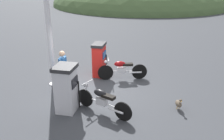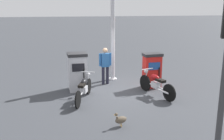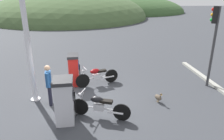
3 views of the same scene
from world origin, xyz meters
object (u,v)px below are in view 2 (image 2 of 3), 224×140
object	(u,v)px
fuel_pump_far	(152,70)
canopy_support_pole	(113,31)
attendant_person	(105,64)
wandering_duck	(121,120)
motorcycle_near_pump	(84,88)
fuel_pump_near	(78,72)
motorcycle_far_pump	(156,84)

from	to	relation	value
fuel_pump_far	canopy_support_pole	size ratio (longest dim) A/B	0.31
attendant_person	wandering_duck	xyz separation A→B (m)	(4.33, -0.12, -0.72)
motorcycle_near_pump	canopy_support_pole	size ratio (longest dim) A/B	0.44
attendant_person	motorcycle_near_pump	bearing A→B (deg)	-29.01
attendant_person	canopy_support_pole	xyz separation A→B (m)	(-0.73, 0.46, 1.35)
fuel_pump_far	motorcycle_near_pump	xyz separation A→B (m)	(1.17, -3.00, -0.28)
fuel_pump_near	canopy_support_pole	size ratio (longest dim) A/B	0.34
motorcycle_near_pump	wandering_duck	world-z (taller)	motorcycle_near_pump
fuel_pump_far	fuel_pump_near	bearing A→B (deg)	-90.00
fuel_pump_far	canopy_support_pole	distance (m)	2.60
motorcycle_near_pump	motorcycle_far_pump	world-z (taller)	motorcycle_far_pump
fuel_pump_far	motorcycle_far_pump	xyz separation A→B (m)	(1.09, -0.16, -0.28)
motorcycle_far_pump	wandering_duck	bearing A→B (deg)	-37.23
motorcycle_near_pump	fuel_pump_near	bearing A→B (deg)	-171.20
motorcycle_near_pump	motorcycle_far_pump	size ratio (longest dim) A/B	1.04
fuel_pump_near	fuel_pump_far	distance (m)	3.18
fuel_pump_far	motorcycle_near_pump	distance (m)	3.23
fuel_pump_near	attendant_person	distance (m)	1.47
wandering_duck	fuel_pump_far	bearing A→B (deg)	150.17
motorcycle_near_pump	motorcycle_far_pump	xyz separation A→B (m)	(-0.08, 2.84, 0.00)
fuel_pump_near	wandering_duck	size ratio (longest dim) A/B	3.43
fuel_pump_near	motorcycle_far_pump	xyz separation A→B (m)	(1.09, 3.02, -0.33)
fuel_pump_near	wandering_duck	xyz separation A→B (m)	(3.57, 1.13, -0.59)
fuel_pump_far	motorcycle_far_pump	bearing A→B (deg)	-8.42
motorcycle_far_pump	attendant_person	size ratio (longest dim) A/B	1.22
motorcycle_near_pump	canopy_support_pole	bearing A→B (deg)	150.13
motorcycle_far_pump	attendant_person	distance (m)	2.60
fuel_pump_near	motorcycle_near_pump	distance (m)	1.23
motorcycle_far_pump	wandering_duck	distance (m)	3.13
canopy_support_pole	wandering_duck	bearing A→B (deg)	-6.48
attendant_person	wandering_duck	bearing A→B (deg)	-1.57
motorcycle_far_pump	attendant_person	world-z (taller)	attendant_person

